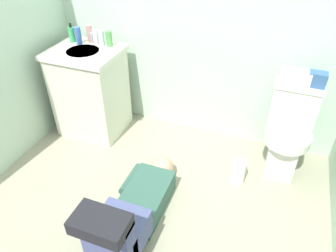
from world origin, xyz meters
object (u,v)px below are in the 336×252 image
at_px(person_plumber, 133,209).
at_px(bottle_pink, 90,34).
at_px(bottle_green, 109,39).
at_px(soap_dispenser, 72,34).
at_px(bottle_white, 96,37).
at_px(vanity_cabinet, 91,91).
at_px(paper_towel_roll, 238,172).
at_px(tissue_box, 295,77).
at_px(toilet, 288,131).
at_px(bottle_blue, 78,36).
at_px(faucet, 92,38).
at_px(toiletry_bag, 317,79).
at_px(bottle_clear, 101,38).

height_order(person_plumber, bottle_pink, bottle_pink).
bearing_deg(bottle_green, soap_dispenser, -175.80).
bearing_deg(bottle_white, vanity_cabinet, -106.35).
bearing_deg(paper_towel_roll, tissue_box, 58.12).
bearing_deg(toilet, bottle_white, 177.92).
bearing_deg(bottle_white, bottle_blue, -165.82).
bearing_deg(faucet, toiletry_bag, 0.83).
relative_size(toilet, bottle_green, 5.69).
bearing_deg(toiletry_bag, bottle_clear, -179.13).
relative_size(vanity_cabinet, paper_towel_roll, 3.84).
height_order(bottle_blue, paper_towel_roll, bottle_blue).
height_order(toilet, tissue_box, tissue_box).
height_order(person_plumber, tissue_box, tissue_box).
bearing_deg(tissue_box, toilet, -63.57).
distance_m(faucet, bottle_green, 0.17).
distance_m(faucet, bottle_white, 0.04).
relative_size(soap_dispenser, bottle_green, 1.26).
xyz_separation_m(faucet, tissue_box, (1.71, 0.03, -0.07)).
height_order(toilet, toiletry_bag, toiletry_bag).
bearing_deg(faucet, tissue_box, 0.90).
height_order(toilet, soap_dispenser, soap_dispenser).
relative_size(soap_dispenser, bottle_clear, 1.28).
xyz_separation_m(bottle_white, paper_towel_roll, (1.41, -0.38, -0.78)).
height_order(vanity_cabinet, bottle_white, bottle_white).
bearing_deg(person_plumber, paper_towel_roll, 48.51).
xyz_separation_m(tissue_box, bottle_blue, (-1.82, -0.07, 0.09)).
relative_size(faucet, bottle_blue, 0.67).
bearing_deg(person_plumber, bottle_clear, 125.86).
height_order(tissue_box, paper_towel_roll, tissue_box).
bearing_deg(bottle_white, paper_towel_roll, -15.14).
bearing_deg(paper_towel_roll, bottle_clear, 164.22).
bearing_deg(person_plumber, bottle_white, 127.77).
bearing_deg(person_plumber, soap_dispenser, 135.33).
xyz_separation_m(tissue_box, soap_dispenser, (-1.90, -0.05, 0.09)).
relative_size(bottle_pink, bottle_white, 1.18).
bearing_deg(toiletry_bag, soap_dispenser, -178.69).
distance_m(faucet, bottle_clear, 0.10).
bearing_deg(faucet, vanity_cabinet, -90.00).
relative_size(bottle_white, bottle_green, 1.01).
bearing_deg(toilet, bottle_blue, 179.26).
relative_size(toilet, person_plumber, 0.70).
relative_size(faucet, bottle_clear, 0.77).
bearing_deg(soap_dispenser, paper_towel_roll, -12.48).
distance_m(faucet, person_plumber, 1.53).
xyz_separation_m(toiletry_bag, bottle_green, (-1.69, -0.02, 0.08)).
height_order(person_plumber, toiletry_bag, toiletry_bag).
relative_size(person_plumber, bottle_clear, 8.20).
distance_m(bottle_white, bottle_green, 0.13).
height_order(bottle_white, paper_towel_roll, bottle_white).
relative_size(toilet, bottle_pink, 4.74).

